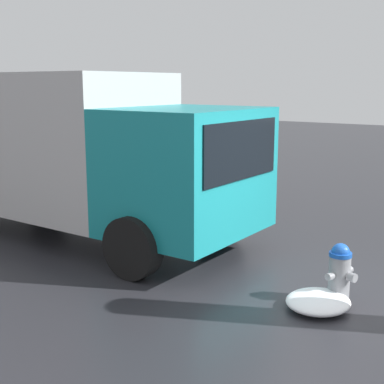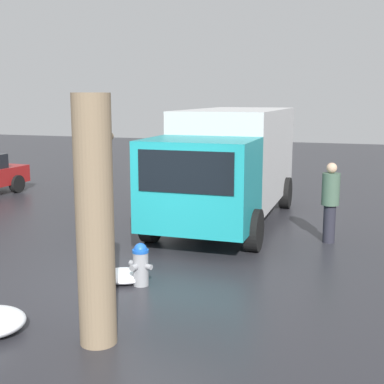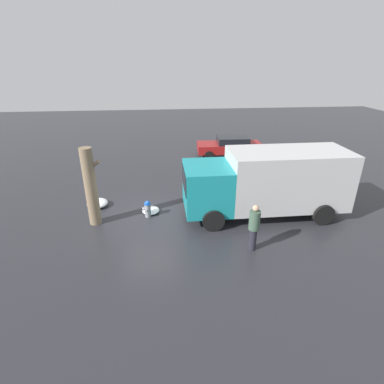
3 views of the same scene
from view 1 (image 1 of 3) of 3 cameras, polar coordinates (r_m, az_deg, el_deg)
ground_plane at (r=7.16m, az=15.29°, el=-11.10°), size 60.00×60.00×0.00m
fire_hydrant at (r=7.02m, az=15.48°, el=-8.19°), size 0.38×0.47×0.75m
delivery_truck at (r=9.92m, az=-13.22°, el=4.67°), size 6.96×2.63×2.88m
pedestrian at (r=11.09m, az=1.98°, el=2.55°), size 0.39×0.39×1.80m
snow_pile_by_hydrant at (r=6.83m, az=13.30°, el=-11.30°), size 0.77×0.85×0.18m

